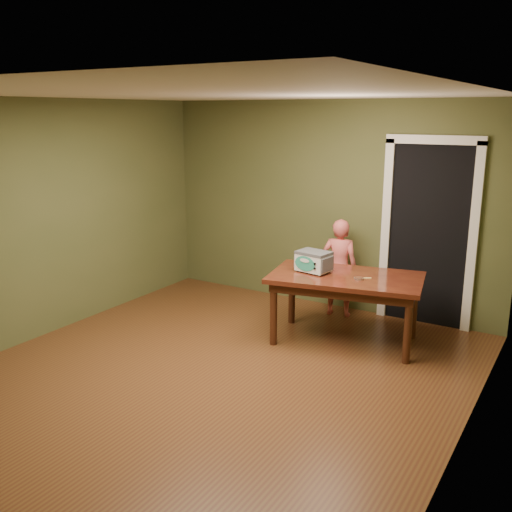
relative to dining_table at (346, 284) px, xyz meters
name	(u,v)px	position (x,y,z in m)	size (l,w,h in m)	color
floor	(213,376)	(-0.73, -1.45, -0.65)	(5.00, 5.00, 0.00)	#593719
room_shell	(210,199)	(-0.73, -1.45, 1.06)	(4.52, 5.02, 2.61)	#4E512B
doorway	(435,231)	(0.57, 1.33, 0.41)	(1.10, 0.66, 2.25)	black
dining_table	(346,284)	(0.00, 0.00, 0.00)	(1.75, 1.20, 0.75)	#3D150E
toy_oven	(314,261)	(-0.36, -0.05, 0.22)	(0.40, 0.30, 0.23)	#4C4F54
baking_pan	(359,278)	(0.17, -0.07, 0.11)	(0.10, 0.10, 0.02)	silver
spatula	(363,278)	(0.20, -0.02, 0.10)	(0.18, 0.03, 0.01)	#EDC567
child	(339,268)	(-0.39, 0.75, -0.05)	(0.44, 0.29, 1.21)	#D85E59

